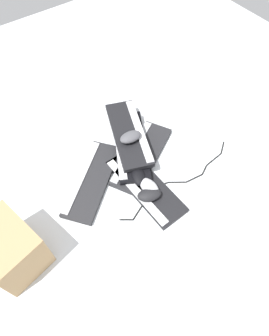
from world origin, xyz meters
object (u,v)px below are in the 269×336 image
keyboard_1 (142,156)px  keyboard_2 (92,180)px  keyboard_4 (129,133)px  mouse_1 (139,175)px  mouse_0 (149,195)px  cardboard_box (10,249)px  mouse_2 (149,187)px  keyboard_0 (145,186)px  keyboard_3 (130,145)px  mouse_3 (130,137)px

keyboard_1 → keyboard_2: same height
keyboard_4 → mouse_1: (0.22, -0.10, -0.02)m
mouse_0 → cardboard_box: cardboard_box is taller
keyboard_4 → mouse_2: (0.30, -0.10, -0.02)m
keyboard_1 → mouse_1: (0.10, -0.09, 0.04)m
keyboard_2 → mouse_1: mouse_1 is taller
keyboard_0 → mouse_0: 0.08m
keyboard_3 → keyboard_4: bearing=149.8°
mouse_0 → mouse_3: (-0.28, 0.10, 0.06)m
keyboard_0 → keyboard_1: size_ratio=0.97×
keyboard_0 → mouse_3: size_ratio=4.04×
keyboard_1 → mouse_2: bearing=-27.2°
keyboard_4 → mouse_3: size_ratio=4.22×
keyboard_2 → mouse_3: mouse_3 is taller
keyboard_1 → keyboard_3: (-0.07, -0.02, 0.03)m
keyboard_2 → mouse_0: size_ratio=3.99×
keyboard_1 → keyboard_3: 0.08m
keyboard_0 → keyboard_3: bearing=161.8°
keyboard_0 → mouse_0: bearing=-21.1°
cardboard_box → keyboard_3: bearing=104.5°
keyboard_3 → mouse_0: size_ratio=4.16×
keyboard_0 → mouse_2: size_ratio=4.04×
mouse_1 → cardboard_box: (0.01, -0.62, 0.06)m
keyboard_3 → mouse_3: mouse_3 is taller
mouse_0 → mouse_2: bearing=-104.1°
keyboard_3 → mouse_2: bearing=-16.0°
mouse_2 → keyboard_0: bearing=-2.8°
keyboard_3 → keyboard_4: keyboard_4 is taller
keyboard_3 → cardboard_box: (0.18, -0.70, 0.07)m
mouse_3 → mouse_2: bearing=-100.8°
keyboard_1 → keyboard_3: bearing=-163.1°
keyboard_4 → keyboard_2: bearing=-72.4°
keyboard_1 → keyboard_2: bearing=-95.3°
mouse_0 → keyboard_2: bearing=-33.5°
keyboard_4 → cardboard_box: size_ratio=1.88×
keyboard_0 → cardboard_box: size_ratio=1.79×
keyboard_0 → keyboard_2: size_ratio=1.01×
keyboard_2 → mouse_1: (0.13, 0.18, 0.04)m
keyboard_0 → mouse_3: (-0.22, 0.08, 0.10)m
mouse_3 → cardboard_box: 0.72m
keyboard_1 → mouse_2: size_ratio=4.16×
keyboard_3 → mouse_1: (0.18, -0.07, 0.01)m
keyboard_4 → mouse_3: mouse_3 is taller
keyboard_2 → mouse_1: 0.23m
mouse_0 → keyboard_0: bearing=-88.1°
keyboard_3 → mouse_3: size_ratio=4.16×
cardboard_box → mouse_2: bearing=83.5°
mouse_1 → mouse_2: bearing=25.1°
keyboard_0 → keyboard_1: bearing=148.1°
keyboard_3 → mouse_1: size_ratio=4.16×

